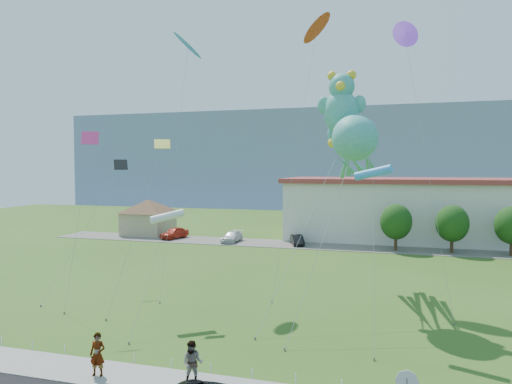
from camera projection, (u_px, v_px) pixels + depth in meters
ground at (202, 360)px, 22.68m from camera, size 160.00×160.00×0.00m
sidewalk at (178, 384)px, 20.04m from camera, size 80.00×2.50×0.10m
parking_strip at (311, 245)px, 56.32m from camera, size 70.00×6.00×0.06m
hill_ridge at (355, 158)px, 137.37m from camera, size 160.00×50.00×25.00m
pavilion at (148, 214)px, 65.56m from camera, size 9.20×9.20×5.00m
rope_fence at (191, 366)px, 21.42m from camera, size 26.05×0.05×0.50m
tree_near at (396, 222)px, 52.48m from camera, size 3.60×3.60×5.47m
tree_mid at (452, 223)px, 50.85m from camera, size 3.60×3.60×5.47m
tree_far at (512, 225)px, 49.23m from camera, size 3.60×3.60×5.47m
pedestrian_left at (98, 354)px, 20.71m from camera, size 0.78×0.57×1.97m
pedestrian_right at (193, 363)px, 19.85m from camera, size 1.02×0.84×1.93m
parked_car_red at (174, 233)px, 61.62m from camera, size 2.97×4.78×1.52m
parked_car_white at (232, 237)px, 58.77m from camera, size 1.98×4.58×1.31m
parked_car_black at (297, 240)px, 56.46m from camera, size 2.50×4.03×1.25m
octopus_kite at (356, 149)px, 32.65m from camera, size 4.56×16.58×13.23m
teddy_bear_kite at (341, 107)px, 32.96m from camera, size 5.52×10.87×16.58m
small_kite_white at (167, 217)px, 29.77m from camera, size 0.74×6.72×6.83m
small_kite_black at (113, 178)px, 37.49m from camera, size 2.04×8.75×10.28m
small_kite_orange at (315, 35)px, 39.18m from camera, size 2.69×9.71×22.36m
small_kite_purple at (406, 40)px, 34.97m from camera, size 3.77×8.77×20.63m
small_kite_blue at (187, 51)px, 38.27m from camera, size 1.93×8.02×20.61m
small_kite_pink at (87, 157)px, 30.28m from camera, size 1.87×2.15×11.99m
small_kite_yellow at (157, 162)px, 31.71m from camera, size 2.24×5.46×11.69m
small_kite_cyan at (373, 174)px, 26.39m from camera, size 0.56×5.60×9.73m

